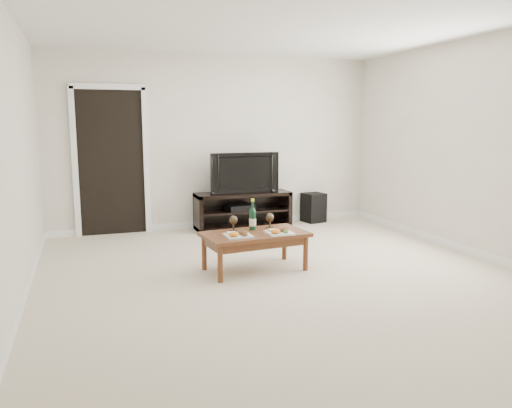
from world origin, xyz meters
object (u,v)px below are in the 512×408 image
object	(u,v)px
media_console	(243,210)
coffee_table	(255,251)
television	(243,172)
subwoofer	(313,207)

from	to	relation	value
media_console	coffee_table	distance (m)	2.20
media_console	television	bearing A→B (deg)	180.00
subwoofer	media_console	bearing A→B (deg)	173.56
media_console	television	world-z (taller)	television
coffee_table	subwoofer	bearing A→B (deg)	51.52
media_console	subwoofer	size ratio (longest dim) A/B	3.09
subwoofer	coffee_table	distance (m)	2.85
television	subwoofer	xyz separation A→B (m)	(1.23, 0.10, -0.62)
media_console	television	size ratio (longest dim) A/B	1.37
television	coffee_table	distance (m)	2.29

